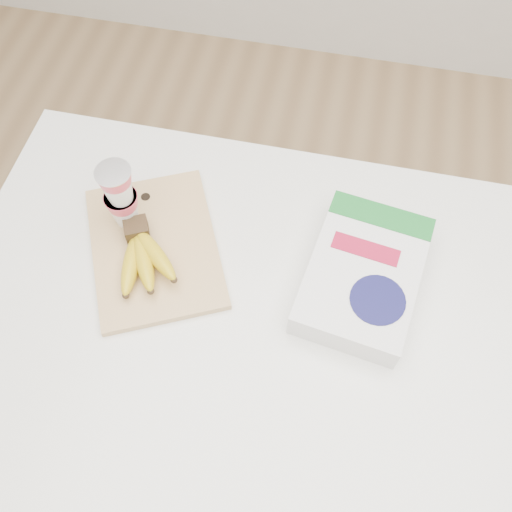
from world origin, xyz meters
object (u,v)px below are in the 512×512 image
(table, at_px, (274,403))
(yogurt_stack, at_px, (120,195))
(bananas, at_px, (143,256))
(cutting_board, at_px, (155,247))
(cereal_box, at_px, (363,275))

(table, relative_size, yogurt_stack, 8.18)
(table, distance_m, bananas, 0.62)
(bananas, xyz_separation_m, yogurt_stack, (-0.06, 0.09, 0.07))
(table, height_order, bananas, bananas)
(cutting_board, bearing_deg, yogurt_stack, 120.45)
(table, xyz_separation_m, cutting_board, (-0.29, 0.12, 0.51))
(bananas, distance_m, yogurt_stack, 0.13)
(bananas, height_order, yogurt_stack, yogurt_stack)
(cutting_board, relative_size, yogurt_stack, 2.09)
(table, height_order, yogurt_stack, yogurt_stack)
(table, height_order, cereal_box, cereal_box)
(table, bearing_deg, bananas, 164.67)
(table, height_order, cutting_board, cutting_board)
(cutting_board, xyz_separation_m, cereal_box, (0.43, 0.01, 0.03))
(table, bearing_deg, cutting_board, 157.05)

